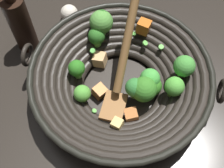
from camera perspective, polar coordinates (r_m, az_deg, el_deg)
The scene contains 4 objects.
ground_plane at distance 0.70m, azimuth 1.62°, elevation -1.20°, with size 4.00×4.00×0.00m, color #28231E.
wok at distance 0.65m, azimuth 1.85°, elevation 1.29°, with size 0.44×0.41×0.25m.
soy_sauce_bottle at distance 0.74m, azimuth -17.67°, elevation 11.48°, with size 0.05×0.05×0.21m.
garlic_bulb at distance 0.82m, azimuth -8.42°, elevation 13.60°, with size 0.05×0.05×0.05m, color silver.
Camera 1 is at (0.11, -0.31, 0.62)m, focal length 46.39 mm.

